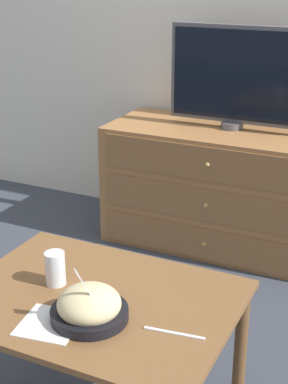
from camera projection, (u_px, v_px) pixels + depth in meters
The scene contains 8 objects.
ground_plane at pixel (228, 222), 3.53m from camera, with size 12.00×12.00×0.00m, color #383D47.
dresser at pixel (222, 189), 3.15m from camera, with size 1.23×0.53×0.65m.
tv at pixel (235, 76), 2.96m from camera, with size 0.68×0.12×0.52m.
coffee_table at pixel (97, 317), 1.85m from camera, with size 0.86×0.65×0.49m.
takeout_bowl at pixel (89, 307), 1.70m from camera, with size 0.23×0.23×0.19m.
drink_cup at pixel (55, 270), 1.89m from camera, with size 0.07×0.07×0.11m.
napkin at pixel (50, 324), 1.69m from camera, with size 0.19×0.19×0.00m.
knife at pixel (174, 333), 1.65m from camera, with size 0.18×0.03×0.01m.
Camera 1 is at (0.93, -3.12, 1.47)m, focal length 55.00 mm.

